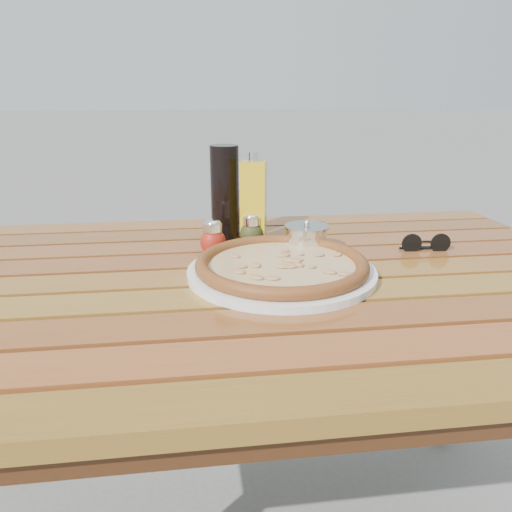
{
  "coord_description": "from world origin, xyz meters",
  "views": [
    {
      "loc": [
        -0.12,
        -0.9,
        1.09
      ],
      "look_at": [
        0.0,
        0.02,
        0.78
      ],
      "focal_mm": 35.0,
      "sensor_mm": 36.0,
      "label": 1
    }
  ],
  "objects": [
    {
      "name": "table",
      "position": [
        0.0,
        -0.0,
        0.67
      ],
      "size": [
        1.4,
        0.9,
        0.75
      ],
      "color": "#3B230D",
      "rests_on": "ground"
    },
    {
      "name": "olive_oil_cruet",
      "position": [
        0.02,
        0.19,
        0.85
      ],
      "size": [
        0.07,
        0.07,
        0.21
      ],
      "rotation": [
        0.0,
        0.0,
        -0.24
      ],
      "color": "gold",
      "rests_on": "table"
    },
    {
      "name": "dark_bottle",
      "position": [
        -0.04,
        0.25,
        0.86
      ],
      "size": [
        0.07,
        0.07,
        0.22
      ],
      "primitive_type": "cylinder",
      "rotation": [
        0.0,
        0.0,
        -0.12
      ],
      "color": "black",
      "rests_on": "table"
    },
    {
      "name": "pizza",
      "position": [
        0.04,
        -0.01,
        0.77
      ],
      "size": [
        0.41,
        0.41,
        0.03
      ],
      "rotation": [
        0.0,
        0.0,
        -0.3
      ],
      "color": "beige",
      "rests_on": "plate"
    },
    {
      "name": "plate",
      "position": [
        0.04,
        -0.01,
        0.76
      ],
      "size": [
        0.48,
        0.48,
        0.01
      ],
      "primitive_type": "cylinder",
      "rotation": [
        0.0,
        0.0,
        -0.43
      ],
      "color": "silver",
      "rests_on": "table"
    },
    {
      "name": "parmesan_tin",
      "position": [
        0.13,
        0.13,
        0.78
      ],
      "size": [
        0.11,
        0.11,
        0.07
      ],
      "rotation": [
        0.0,
        0.0,
        -0.21
      ],
      "color": "silver",
      "rests_on": "table"
    },
    {
      "name": "soda_can",
      "position": [
        -0.04,
        0.27,
        0.81
      ],
      "size": [
        0.08,
        0.08,
        0.12
      ],
      "rotation": [
        0.0,
        0.0,
        -0.24
      ],
      "color": "silver",
      "rests_on": "table"
    },
    {
      "name": "sunglasses",
      "position": [
        0.39,
        0.1,
        0.77
      ],
      "size": [
        0.11,
        0.03,
        0.04
      ],
      "rotation": [
        0.0,
        0.0,
        -0.1
      ],
      "color": "black",
      "rests_on": "table"
    },
    {
      "name": "oregano_shaker",
      "position": [
        0.01,
        0.17,
        0.79
      ],
      "size": [
        0.06,
        0.06,
        0.08
      ],
      "rotation": [
        0.0,
        0.0,
        -0.21
      ],
      "color": "#353917",
      "rests_on": "table"
    },
    {
      "name": "pepper_shaker",
      "position": [
        -0.08,
        0.13,
        0.79
      ],
      "size": [
        0.07,
        0.07,
        0.08
      ],
      "rotation": [
        0.0,
        0.0,
        -0.31
      ],
      "color": "#A32112",
      "rests_on": "table"
    }
  ]
}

